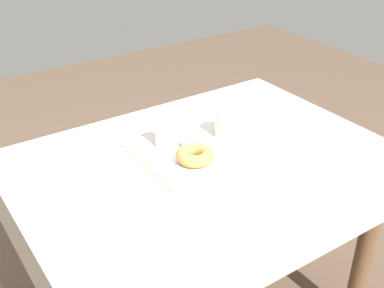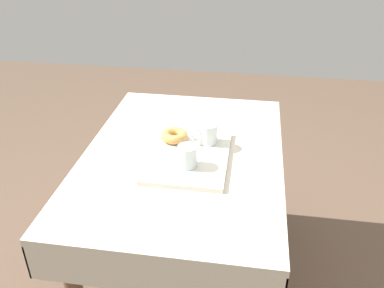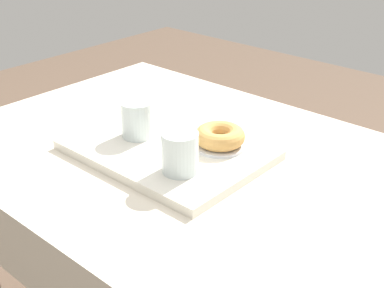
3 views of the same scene
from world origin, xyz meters
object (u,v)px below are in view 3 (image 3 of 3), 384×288
object	(u,v)px
donut_plate_left	(220,145)
serving_tray	(167,150)
tea_mug_left	(180,153)
sugar_donut_left	(220,136)
water_glass_near	(137,121)
dining_table	(188,199)

from	to	relation	value
donut_plate_left	serving_tray	bearing A→B (deg)	-140.30
tea_mug_left	sugar_donut_left	xyz separation A→B (m)	(-0.01, 0.14, -0.01)
tea_mug_left	sugar_donut_left	world-z (taller)	tea_mug_left
serving_tray	water_glass_near	world-z (taller)	water_glass_near
water_glass_near	donut_plate_left	bearing A→B (deg)	25.48
serving_tray	water_glass_near	xyz separation A→B (m)	(-0.09, -0.01, 0.05)
dining_table	donut_plate_left	xyz separation A→B (m)	(0.06, 0.05, 0.15)
serving_tray	dining_table	bearing A→B (deg)	40.98
serving_tray	sugar_donut_left	bearing A→B (deg)	39.70
donut_plate_left	sugar_donut_left	xyz separation A→B (m)	(0.00, 0.00, 0.02)
water_glass_near	sugar_donut_left	world-z (taller)	water_glass_near
serving_tray	sugar_donut_left	distance (m)	0.13
tea_mug_left	dining_table	bearing A→B (deg)	124.48
dining_table	serving_tray	world-z (taller)	serving_tray
water_glass_near	dining_table	bearing A→B (deg)	18.04
dining_table	serving_tray	xyz separation A→B (m)	(-0.04, -0.03, 0.14)
serving_tray	tea_mug_left	xyz separation A→B (m)	(0.10, -0.06, 0.05)
dining_table	water_glass_near	xyz separation A→B (m)	(-0.12, -0.04, 0.19)
dining_table	serving_tray	distance (m)	0.14
dining_table	water_glass_near	distance (m)	0.23
tea_mug_left	donut_plate_left	xyz separation A→B (m)	(-0.01, 0.14, -0.04)
water_glass_near	serving_tray	bearing A→B (deg)	5.98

